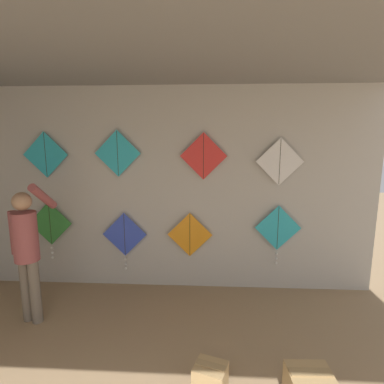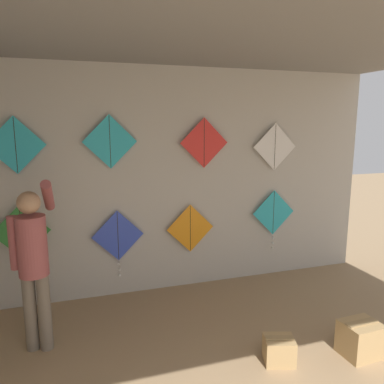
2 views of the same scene
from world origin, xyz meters
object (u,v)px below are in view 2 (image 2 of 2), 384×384
at_px(kite_2, 190,228).
at_px(shopkeeper, 33,257).
at_px(kite_5, 110,142).
at_px(cardboard_box, 360,339).
at_px(kite_6, 204,143).
at_px(cardboard_box_spare, 279,350).
at_px(kite_0, 22,235).
at_px(kite_3, 273,215).
at_px(kite_1, 118,238).
at_px(kite_7, 275,147).
at_px(kite_4, 15,145).

bearing_deg(kite_2, shopkeeper, -153.90).
bearing_deg(kite_5, cardboard_box, -43.15).
height_order(shopkeeper, kite_6, kite_6).
bearing_deg(cardboard_box_spare, kite_2, 99.08).
bearing_deg(shopkeeper, cardboard_box_spare, -7.37).
bearing_deg(kite_0, kite_3, 0.00).
height_order(shopkeeper, kite_5, kite_5).
height_order(kite_1, kite_6, kite_6).
relative_size(kite_2, kite_6, 1.00).
xyz_separation_m(kite_1, kite_6, (1.10, 0.00, 1.13)).
relative_size(kite_1, kite_5, 1.33).
bearing_deg(cardboard_box_spare, kite_7, 62.95).
xyz_separation_m(kite_5, kite_6, (1.15, 0.00, -0.03)).
height_order(cardboard_box_spare, kite_2, kite_2).
bearing_deg(cardboard_box, kite_0, 148.03).
relative_size(kite_0, kite_3, 1.00).
bearing_deg(kite_1, kite_4, 179.96).
height_order(kite_2, kite_4, kite_4).
relative_size(kite_3, kite_6, 1.33).
bearing_deg(kite_2, cardboard_box_spare, -80.92).
xyz_separation_m(cardboard_box, cardboard_box_spare, (-0.77, 0.13, -0.04)).
bearing_deg(kite_0, kite_7, 0.01).
xyz_separation_m(cardboard_box, kite_3, (0.15, 1.90, 0.71)).
bearing_deg(kite_4, kite_7, 0.00).
bearing_deg(kite_3, kite_4, 179.99).
distance_m(shopkeeper, kite_0, 0.90).
height_order(shopkeeper, kite_0, shopkeeper).
bearing_deg(kite_7, cardboard_box_spare, -117.05).
relative_size(kite_1, kite_3, 1.00).
bearing_deg(kite_7, shopkeeper, -163.57).
height_order(kite_5, kite_6, kite_5).
xyz_separation_m(kite_4, kite_5, (1.00, 0.00, 0.02)).
xyz_separation_m(kite_1, kite_2, (0.92, 0.00, 0.05)).
xyz_separation_m(kite_3, kite_7, (-0.02, 0.00, 0.94)).
relative_size(kite_1, kite_4, 1.33).
xyz_separation_m(cardboard_box_spare, kite_0, (-2.27, 1.76, 0.77)).
relative_size(kite_3, kite_4, 1.33).
xyz_separation_m(kite_1, kite_5, (-0.05, 0.00, 1.17)).
bearing_deg(kite_7, kite_6, 180.00).
distance_m(cardboard_box_spare, kite_2, 1.91).
distance_m(shopkeeper, kite_4, 1.32).
bearing_deg(cardboard_box, cardboard_box_spare, 170.16).
height_order(kite_1, kite_2, kite_2).
distance_m(shopkeeper, cardboard_box, 3.11).
bearing_deg(kite_0, shopkeeper, -77.21).
xyz_separation_m(cardboard_box_spare, kite_7, (0.90, 1.76, 1.69)).
bearing_deg(kite_0, kite_4, 2.73).
bearing_deg(kite_3, kite_5, 179.98).
xyz_separation_m(cardboard_box_spare, kite_2, (-0.28, 1.76, 0.67)).
bearing_deg(kite_7, cardboard_box, -93.87).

